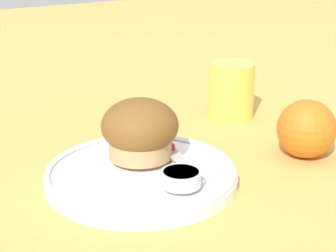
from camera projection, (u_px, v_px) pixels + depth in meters
name	position (u px, v px, depth m)	size (l,w,h in m)	color
ground_plane	(167.00, 181.00, 0.68)	(3.00, 3.00, 0.00)	tan
plate	(141.00, 175.00, 0.67)	(0.23, 0.23, 0.02)	white
muffin	(140.00, 130.00, 0.69)	(0.09, 0.09, 0.07)	tan
cream_ramekin	(181.00, 177.00, 0.62)	(0.05, 0.05, 0.02)	silver
berry_pair	(168.00, 146.00, 0.71)	(0.02, 0.01, 0.01)	#B7192D
butter_knife	(175.00, 155.00, 0.70)	(0.16, 0.05, 0.00)	#B7B7BC
orange_fruit	(306.00, 129.00, 0.74)	(0.08, 0.08, 0.08)	orange
juice_glass	(231.00, 90.00, 0.88)	(0.07, 0.07, 0.09)	#EAD14C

